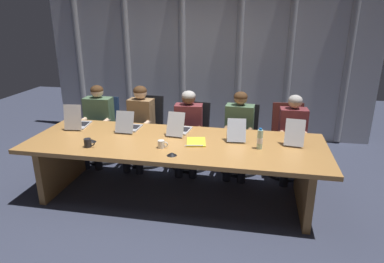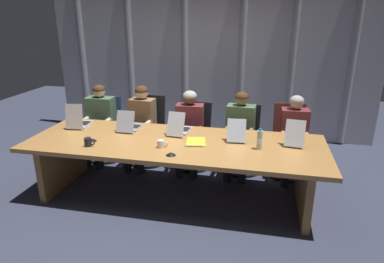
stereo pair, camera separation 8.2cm
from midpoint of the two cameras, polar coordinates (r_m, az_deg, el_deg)
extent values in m
plane|color=#383D51|center=(4.35, -2.20, -10.69)|extent=(11.61, 11.61, 0.00)
cube|color=#B77F42|center=(4.04, -2.33, -2.00)|extent=(3.53, 1.22, 0.05)
cube|color=black|center=(4.07, -2.32, -2.86)|extent=(3.00, 0.10, 0.06)
cube|color=olive|center=(4.77, -20.25, -4.59)|extent=(0.08, 1.04, 0.68)
cube|color=olive|center=(4.12, 18.84, -8.24)|extent=(0.08, 1.04, 0.68)
cube|color=#B2B2B7|center=(6.16, 3.27, 13.76)|extent=(5.81, 0.10, 3.17)
cylinder|color=gray|center=(6.92, -17.72, 13.51)|extent=(0.12, 0.12, 3.11)
cylinder|color=gray|center=(6.50, -10.10, 13.79)|extent=(0.12, 0.12, 3.11)
cylinder|color=gray|center=(6.19, -0.85, 13.81)|extent=(0.12, 0.12, 3.11)
cylinder|color=gray|center=(6.05, 8.79, 13.47)|extent=(0.12, 0.12, 3.11)
cylinder|color=gray|center=(6.05, 17.02, 12.89)|extent=(0.12, 0.12, 3.11)
cylinder|color=gray|center=(6.20, 25.87, 11.97)|extent=(0.12, 0.12, 3.11)
cube|color=#BCBCC1|center=(4.86, -17.63, 1.17)|extent=(0.27, 0.37, 0.02)
cube|color=black|center=(4.87, -17.53, 1.37)|extent=(0.21, 0.21, 0.00)
cube|color=#BCBCC1|center=(4.63, -18.76, 2.40)|extent=(0.23, 0.09, 0.32)
cube|color=black|center=(4.64, -18.74, 2.43)|extent=(0.21, 0.08, 0.29)
cube|color=#A8ADB7|center=(4.56, -9.58, 0.69)|extent=(0.24, 0.30, 0.02)
cube|color=black|center=(4.58, -9.49, 0.90)|extent=(0.20, 0.17, 0.00)
cube|color=#A8ADB7|center=(4.35, -10.65, 1.65)|extent=(0.24, 0.11, 0.27)
cube|color=black|center=(4.36, -10.62, 1.70)|extent=(0.21, 0.09, 0.24)
cube|color=#BCBCC1|center=(4.39, -1.20, 0.22)|extent=(0.25, 0.34, 0.02)
cube|color=black|center=(4.41, -1.10, 0.44)|extent=(0.20, 0.19, 0.00)
cube|color=#BCBCC1|center=(4.15, -2.19, 1.25)|extent=(0.23, 0.14, 0.28)
cube|color=black|center=(4.15, -2.16, 1.30)|extent=(0.20, 0.13, 0.25)
cube|color=#A8ADB7|center=(4.26, 7.97, -0.57)|extent=(0.24, 0.32, 0.02)
cube|color=black|center=(4.28, 7.97, -0.34)|extent=(0.20, 0.18, 0.00)
cube|color=#A8ADB7|center=(4.01, 8.08, 0.16)|extent=(0.23, 0.17, 0.25)
cube|color=black|center=(4.01, 8.09, 0.22)|extent=(0.21, 0.15, 0.22)
cube|color=#BCBCC1|center=(4.27, 17.42, -1.26)|extent=(0.25, 0.35, 0.02)
cube|color=black|center=(4.29, 17.45, -1.03)|extent=(0.20, 0.20, 0.00)
cube|color=#BCBCC1|center=(4.00, 17.49, -0.30)|extent=(0.23, 0.16, 0.29)
cube|color=black|center=(4.01, 17.50, -0.24)|extent=(0.21, 0.14, 0.26)
cube|color=navy|center=(5.43, -14.16, 0.05)|extent=(0.52, 0.52, 0.08)
cube|color=navy|center=(5.55, -13.58, 3.42)|extent=(0.44, 0.15, 0.46)
cylinder|color=#262628|center=(5.50, -13.97, -2.12)|extent=(0.05, 0.05, 0.36)
cylinder|color=black|center=(5.58, -13.81, -4.03)|extent=(0.60, 0.60, 0.04)
cube|color=black|center=(5.17, -7.15, -0.49)|extent=(0.50, 0.50, 0.08)
cube|color=black|center=(5.27, -6.42, 3.33)|extent=(0.44, 0.14, 0.51)
cylinder|color=#262628|center=(5.24, -7.06, -2.75)|extent=(0.05, 0.05, 0.36)
cylinder|color=black|center=(5.32, -6.97, -4.75)|extent=(0.60, 0.60, 0.04)
cube|color=black|center=(4.99, 0.45, -1.05)|extent=(0.55, 0.55, 0.08)
cube|color=black|center=(5.10, 1.32, 2.53)|extent=(0.44, 0.18, 0.45)
cylinder|color=#262628|center=(5.07, 0.45, -3.39)|extent=(0.05, 0.05, 0.36)
cylinder|color=black|center=(5.15, 0.44, -5.44)|extent=(0.60, 0.60, 0.04)
cube|color=black|center=(4.90, 8.79, -1.66)|extent=(0.53, 0.53, 0.08)
cube|color=black|center=(5.02, 9.37, 2.03)|extent=(0.44, 0.16, 0.45)
cylinder|color=#262628|center=(4.98, 8.66, -4.02)|extent=(0.05, 0.05, 0.36)
cylinder|color=black|center=(5.07, 8.55, -6.10)|extent=(0.60, 0.60, 0.04)
cube|color=#511E19|center=(4.92, 16.55, -2.19)|extent=(0.52, 0.52, 0.08)
cube|color=#511E19|center=(5.03, 16.46, 1.76)|extent=(0.44, 0.16, 0.50)
cylinder|color=#262628|center=(5.00, 16.31, -4.54)|extent=(0.05, 0.05, 0.36)
cylinder|color=black|center=(5.08, 16.10, -6.60)|extent=(0.60, 0.60, 0.04)
cube|color=#4C6B4C|center=(5.33, -14.62, 2.95)|extent=(0.42, 0.23, 0.50)
sphere|color=beige|center=(5.25, -14.94, 6.60)|extent=(0.18, 0.18, 0.18)
ellipsoid|color=#472D19|center=(5.24, -14.96, 6.85)|extent=(0.19, 0.19, 0.14)
cylinder|color=#4C6B4C|center=(5.24, -12.94, 3.52)|extent=(0.07, 0.14, 0.27)
cylinder|color=beige|center=(5.09, -13.76, 1.62)|extent=(0.07, 0.30, 0.06)
cylinder|color=#4C6B4C|center=(5.39, -16.36, 3.65)|extent=(0.07, 0.14, 0.27)
cylinder|color=beige|center=(5.24, -17.25, 1.80)|extent=(0.07, 0.30, 0.06)
cylinder|color=#262833|center=(5.20, -14.27, -0.69)|extent=(0.14, 0.40, 0.13)
cylinder|color=#262833|center=(5.13, -14.89, -3.67)|extent=(0.11, 0.11, 0.46)
cylinder|color=#262833|center=(5.29, -16.24, -0.54)|extent=(0.14, 0.40, 0.13)
cylinder|color=#262833|center=(5.22, -16.88, -3.47)|extent=(0.11, 0.11, 0.46)
cube|color=olive|center=(5.07, -7.81, 2.62)|extent=(0.37, 0.24, 0.51)
sphere|color=beige|center=(4.98, -8.00, 6.57)|extent=(0.19, 0.19, 0.19)
ellipsoid|color=#472D19|center=(4.98, -8.01, 6.84)|extent=(0.20, 0.20, 0.14)
cylinder|color=olive|center=(5.00, -6.30, 3.22)|extent=(0.08, 0.14, 0.27)
cylinder|color=beige|center=(4.85, -7.18, 1.23)|extent=(0.08, 0.30, 0.06)
cylinder|color=olive|center=(5.11, -9.36, 3.45)|extent=(0.08, 0.14, 0.27)
cylinder|color=beige|center=(4.96, -10.31, 1.51)|extent=(0.08, 0.30, 0.06)
cylinder|color=#262833|center=(4.95, -7.52, -1.27)|extent=(0.16, 0.41, 0.13)
cylinder|color=#262833|center=(4.88, -8.25, -4.40)|extent=(0.11, 0.11, 0.46)
cylinder|color=#262833|center=(5.03, -9.62, -1.05)|extent=(0.16, 0.41, 0.13)
cylinder|color=#262833|center=(4.96, -10.36, -4.12)|extent=(0.11, 0.11, 0.46)
cube|color=brown|center=(4.89, 0.12, 1.90)|extent=(0.41, 0.25, 0.47)
sphere|color=brown|center=(4.80, 0.12, 5.73)|extent=(0.20, 0.20, 0.20)
ellipsoid|color=#B2ADA8|center=(4.79, 0.12, 6.02)|extent=(0.20, 0.20, 0.15)
cylinder|color=brown|center=(4.86, 2.05, 2.31)|extent=(0.08, 0.14, 0.27)
cylinder|color=brown|center=(4.69, 1.80, 0.21)|extent=(0.09, 0.30, 0.06)
cylinder|color=brown|center=(4.90, -1.80, 2.45)|extent=(0.08, 0.14, 0.27)
cylinder|color=brown|center=(4.73, -2.17, 0.37)|extent=(0.09, 0.30, 0.06)
cylinder|color=#262833|center=(4.77, 1.02, -1.87)|extent=(0.16, 0.41, 0.13)
cylinder|color=#262833|center=(4.69, 0.77, -5.16)|extent=(0.11, 0.11, 0.46)
cylinder|color=#262833|center=(4.80, -1.36, -1.77)|extent=(0.16, 0.41, 0.13)
cylinder|color=#262833|center=(4.72, -1.66, -5.04)|extent=(0.11, 0.11, 0.46)
cube|color=#4C6B4C|center=(4.79, 8.67, 1.50)|extent=(0.40, 0.24, 0.50)
sphere|color=#8C6647|center=(4.70, 8.87, 5.50)|extent=(0.18, 0.18, 0.18)
ellipsoid|color=#472D19|center=(4.69, 8.89, 5.77)|extent=(0.19, 0.19, 0.14)
cylinder|color=#4C6B4C|center=(4.76, 10.65, 1.98)|extent=(0.08, 0.14, 0.27)
cylinder|color=#8C6647|center=(4.60, 10.30, -0.15)|extent=(0.08, 0.30, 0.06)
cylinder|color=#4C6B4C|center=(4.80, 6.76, 2.32)|extent=(0.08, 0.14, 0.27)
cylinder|color=#8C6647|center=(4.63, 6.28, 0.21)|extent=(0.08, 0.30, 0.06)
cylinder|color=#262833|center=(4.69, 9.39, -2.56)|extent=(0.16, 0.41, 0.13)
cylinder|color=#262833|center=(4.61, 8.97, -5.90)|extent=(0.11, 0.11, 0.46)
cylinder|color=#262833|center=(4.71, 6.97, -2.33)|extent=(0.16, 0.41, 0.13)
cylinder|color=#262833|center=(4.63, 6.50, -5.65)|extent=(0.11, 0.11, 0.46)
cube|color=brown|center=(4.81, 17.27, 0.82)|extent=(0.37, 0.23, 0.48)
sphere|color=tan|center=(4.72, 17.67, 4.71)|extent=(0.18, 0.18, 0.18)
ellipsoid|color=#B2ADA8|center=(4.72, 17.70, 4.98)|extent=(0.19, 0.19, 0.14)
cylinder|color=brown|center=(4.82, 19.11, 1.29)|extent=(0.08, 0.14, 0.27)
cylinder|color=tan|center=(4.66, 19.32, -0.86)|extent=(0.07, 0.30, 0.06)
cylinder|color=brown|center=(4.78, 15.53, 1.51)|extent=(0.08, 0.14, 0.27)
cylinder|color=tan|center=(4.62, 15.62, -0.65)|extent=(0.07, 0.30, 0.06)
cylinder|color=#262833|center=(4.73, 18.42, -3.12)|extent=(0.15, 0.40, 0.13)
cylinder|color=#262833|center=(4.65, 18.43, -6.46)|extent=(0.11, 0.11, 0.46)
cylinder|color=#262833|center=(4.70, 16.01, -3.00)|extent=(0.15, 0.40, 0.13)
cylinder|color=#262833|center=(4.62, 15.97, -6.36)|extent=(0.11, 0.11, 0.46)
cylinder|color=#ADD1B2|center=(3.85, 11.90, -1.40)|extent=(0.06, 0.06, 0.22)
cylinder|color=white|center=(3.85, 11.89, -1.55)|extent=(0.06, 0.06, 0.07)
cylinder|color=blue|center=(3.81, 12.02, 0.31)|extent=(0.03, 0.03, 0.02)
cylinder|color=white|center=(3.84, -4.68, -2.09)|extent=(0.08, 0.08, 0.09)
torus|color=white|center=(3.83, -3.96, -2.15)|extent=(0.06, 0.01, 0.06)
cylinder|color=black|center=(4.04, -16.56, -1.71)|extent=(0.08, 0.08, 0.10)
torus|color=black|center=(4.02, -15.90, -1.78)|extent=(0.07, 0.01, 0.07)
cone|color=black|center=(4.19, -15.93, -1.35)|extent=(0.11, 0.11, 0.03)
cone|color=black|center=(3.64, -2.94, -3.76)|extent=(0.11, 0.11, 0.03)
cube|color=yellow|center=(3.99, 1.25, -1.78)|extent=(0.27, 0.33, 0.02)
cylinder|color=silver|center=(3.85, 0.83, -2.38)|extent=(0.21, 0.05, 0.01)
camera|label=1|loc=(0.04, -89.43, 0.20)|focal=31.71mm
camera|label=2|loc=(0.04, 90.57, -0.20)|focal=31.71mm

